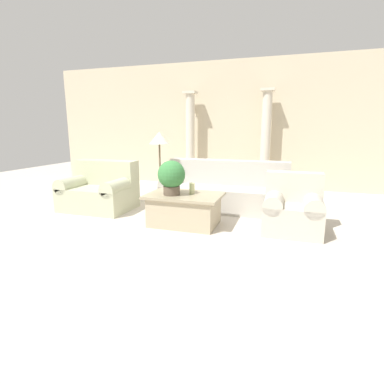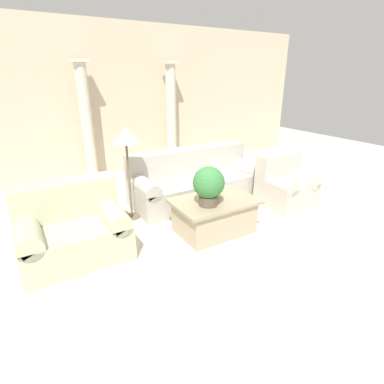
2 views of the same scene
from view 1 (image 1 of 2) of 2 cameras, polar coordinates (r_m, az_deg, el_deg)
ground_plane at (r=5.19m, az=-1.13°, el=-4.93°), size 16.00×16.00×0.00m
wall_back at (r=8.06m, az=6.51°, el=12.58°), size 10.00×0.06×3.20m
sofa_long at (r=5.78m, az=6.35°, el=0.40°), size 2.35×0.95×0.90m
loveseat at (r=5.98m, az=-17.06°, el=0.42°), size 1.25×0.95×0.90m
coffee_table at (r=4.78m, az=-1.45°, el=-3.27°), size 1.17×0.80×0.50m
potted_plant at (r=4.64m, az=-3.93°, el=3.05°), size 0.43×0.43×0.54m
pillar_candle at (r=4.75m, az=0.00°, el=0.71°), size 0.08×0.08×0.17m
floor_lamp at (r=5.91m, az=-6.23°, el=9.39°), size 0.40×0.40×1.45m
column_left at (r=7.94m, az=-0.33°, el=10.08°), size 0.32×0.32×2.43m
column_right at (r=7.55m, az=13.83°, el=9.63°), size 0.32×0.32×2.43m
armchair at (r=4.70m, az=18.64°, el=-2.87°), size 0.83×0.77×0.87m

